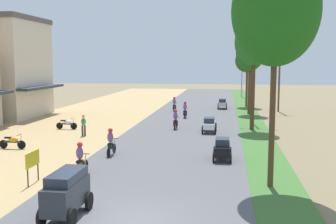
% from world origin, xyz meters
% --- Properties ---
extents(ground_plane, '(180.00, 180.00, 0.00)m').
position_xyz_m(ground_plane, '(0.00, 0.00, 0.00)').
color(ground_plane, '#7A6B4C').
extents(road_strip, '(9.00, 140.00, 0.08)m').
position_xyz_m(road_strip, '(0.00, 0.00, 0.04)').
color(road_strip, '#565659').
rests_on(road_strip, ground).
extents(parked_motorbike_third, '(1.80, 0.54, 0.94)m').
position_xyz_m(parked_motorbike_third, '(-10.16, 10.70, 0.55)').
color(parked_motorbike_third, black).
rests_on(parked_motorbike_third, dirt_shoulder).
extents(parked_motorbike_fourth, '(1.80, 0.54, 0.94)m').
position_xyz_m(parked_motorbike_fourth, '(-9.67, 18.51, 0.55)').
color(parked_motorbike_fourth, black).
rests_on(parked_motorbike_fourth, dirt_shoulder).
extents(street_signboard, '(0.06, 1.30, 1.50)m').
position_xyz_m(street_signboard, '(-5.34, 3.80, 1.11)').
color(street_signboard, '#262628').
rests_on(street_signboard, dirt_shoulder).
extents(pedestrian_on_shoulder, '(0.42, 0.35, 1.62)m').
position_xyz_m(pedestrian_on_shoulder, '(-7.21, 15.70, 0.96)').
color(pedestrian_on_shoulder, '#33333D').
rests_on(pedestrian_on_shoulder, dirt_shoulder).
extents(median_tree_nearest, '(3.77, 3.77, 10.16)m').
position_xyz_m(median_tree_nearest, '(5.42, 4.93, 7.79)').
color(median_tree_nearest, '#4C351E').
rests_on(median_tree_nearest, median_strip).
extents(median_tree_second, '(3.11, 3.11, 9.04)m').
position_xyz_m(median_tree_second, '(5.53, 20.61, 7.13)').
color(median_tree_second, '#4C351E').
rests_on(median_tree_second, median_strip).
extents(median_tree_third, '(3.04, 3.04, 8.49)m').
position_xyz_m(median_tree_third, '(5.83, 31.08, 6.56)').
color(median_tree_third, '#4C351E').
rests_on(median_tree_third, median_strip).
extents(median_tree_fourth, '(3.01, 3.01, 7.19)m').
position_xyz_m(median_tree_fourth, '(5.89, 38.28, 5.74)').
color(median_tree_fourth, '#4C351E').
rests_on(median_tree_fourth, median_strip).
extents(streetlamp_near, '(3.16, 0.20, 7.25)m').
position_xyz_m(streetlamp_near, '(5.80, 23.85, 4.27)').
color(streetlamp_near, gray).
rests_on(streetlamp_near, median_strip).
extents(streetlamp_mid, '(3.16, 0.20, 8.22)m').
position_xyz_m(streetlamp_mid, '(5.80, 52.85, 4.77)').
color(streetlamp_mid, gray).
rests_on(streetlamp_mid, median_strip).
extents(utility_pole_near, '(1.80, 0.20, 9.17)m').
position_xyz_m(utility_pole_near, '(9.27, 33.96, 4.78)').
color(utility_pole_near, brown).
rests_on(utility_pole_near, ground).
extents(car_van_charcoal, '(1.19, 2.41, 1.67)m').
position_xyz_m(car_van_charcoal, '(-2.19, 0.06, 1.02)').
color(car_van_charcoal, '#282D33').
rests_on(car_van_charcoal, road_strip).
extents(car_hatchback_black, '(1.04, 2.00, 1.23)m').
position_xyz_m(car_hatchback_black, '(3.23, 9.63, 0.75)').
color(car_hatchback_black, black).
rests_on(car_hatchback_black, road_strip).
extents(car_sedan_white, '(1.10, 2.26, 1.19)m').
position_xyz_m(car_sedan_white, '(2.11, 18.60, 0.74)').
color(car_sedan_white, silver).
rests_on(car_sedan_white, road_strip).
extents(car_sedan_silver, '(1.10, 2.26, 1.19)m').
position_xyz_m(car_sedan_silver, '(2.95, 35.21, 0.74)').
color(car_sedan_silver, '#B7BCC1').
rests_on(car_sedan_silver, road_strip).
extents(motorbike_foreground_rider, '(0.54, 1.80, 1.66)m').
position_xyz_m(motorbike_foreground_rider, '(-3.66, 5.49, 0.86)').
color(motorbike_foreground_rider, black).
rests_on(motorbike_foreground_rider, road_strip).
extents(motorbike_ahead_second, '(0.54, 1.80, 1.66)m').
position_xyz_m(motorbike_ahead_second, '(-3.36, 9.76, 0.86)').
color(motorbike_ahead_second, black).
rests_on(motorbike_ahead_second, road_strip).
extents(motorbike_ahead_third, '(0.54, 1.80, 1.66)m').
position_xyz_m(motorbike_ahead_third, '(-0.74, 19.83, 0.86)').
color(motorbike_ahead_third, black).
rests_on(motorbike_ahead_third, road_strip).
extents(motorbike_ahead_fourth, '(0.54, 1.80, 1.66)m').
position_xyz_m(motorbike_ahead_fourth, '(-0.64, 26.70, 0.86)').
color(motorbike_ahead_fourth, black).
rests_on(motorbike_ahead_fourth, road_strip).
extents(motorbike_ahead_fifth, '(0.54, 1.80, 1.66)m').
position_xyz_m(motorbike_ahead_fifth, '(-2.38, 31.88, 0.86)').
color(motorbike_ahead_fifth, black).
rests_on(motorbike_ahead_fifth, road_strip).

